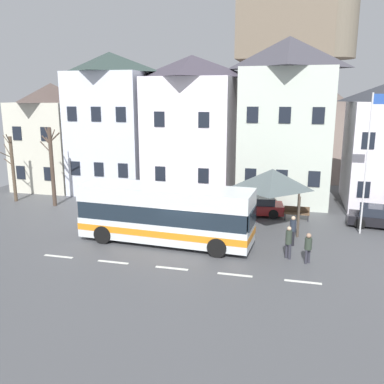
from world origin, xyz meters
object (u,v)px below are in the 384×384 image
(townhouse_00, at_px, (54,136))
(hilltop_castle, at_px, (283,101))
(public_bench, at_px, (297,213))
(bus_shelter, at_px, (272,179))
(flagpole, at_px, (369,156))
(parked_car_00, at_px, (141,200))
(bare_tree_01, at_px, (52,165))
(pedestrian_01, at_px, (308,246))
(townhouse_01, at_px, (112,124))
(townhouse_02, at_px, (192,127))
(parked_car_02, at_px, (254,206))
(pedestrian_00, at_px, (293,229))
(townhouse_03, at_px, (286,121))
(pedestrian_02, at_px, (289,241))
(parked_car_01, at_px, (383,217))
(transit_bus, at_px, (166,215))
(bare_tree_00, at_px, (13,168))

(townhouse_00, bearing_deg, hilltop_castle, 51.02)
(public_bench, bearing_deg, townhouse_00, 165.47)
(bus_shelter, xyz_separation_m, flagpole, (5.30, -0.08, 1.65))
(bus_shelter, relative_size, public_bench, 2.24)
(parked_car_00, xyz_separation_m, flagpole, (14.60, -2.08, 3.99))
(townhouse_00, xyz_separation_m, public_bench, (20.90, -5.42, -4.02))
(public_bench, xyz_separation_m, bare_tree_01, (-17.38, -0.70, 2.60))
(pedestrian_01, bearing_deg, townhouse_01, 142.11)
(pedestrian_01, height_order, flagpole, flagpole)
(parked_car_00, distance_m, bare_tree_01, 7.00)
(townhouse_02, bearing_deg, hilltop_castle, 75.09)
(townhouse_01, relative_size, public_bench, 6.98)
(parked_car_02, height_order, pedestrian_01, pedestrian_01)
(pedestrian_00, bearing_deg, bus_shelter, 114.04)
(townhouse_03, relative_size, pedestrian_02, 7.26)
(townhouse_03, relative_size, parked_car_01, 2.80)
(hilltop_castle, bearing_deg, townhouse_03, -87.27)
(transit_bus, bearing_deg, townhouse_02, 100.75)
(transit_bus, bearing_deg, bare_tree_00, 160.84)
(parked_car_01, distance_m, bare_tree_01, 22.69)
(townhouse_02, height_order, pedestrian_01, townhouse_02)
(townhouse_01, relative_size, transit_bus, 1.17)
(townhouse_03, height_order, bus_shelter, townhouse_03)
(hilltop_castle, height_order, pedestrian_00, hilltop_castle)
(parked_car_00, height_order, pedestrian_00, pedestrian_00)
(bus_shelter, xyz_separation_m, bare_tree_00, (-19.48, 1.57, -0.40))
(townhouse_03, bearing_deg, hilltop_castle, 92.73)
(transit_bus, relative_size, pedestrian_01, 6.34)
(bare_tree_00, distance_m, bare_tree_01, 3.73)
(parked_car_01, bearing_deg, pedestrian_01, -116.04)
(townhouse_03, relative_size, bus_shelter, 3.34)
(townhouse_02, distance_m, pedestrian_02, 15.30)
(townhouse_01, distance_m, pedestrian_01, 20.42)
(hilltop_castle, distance_m, pedestrian_02, 36.00)
(bare_tree_00, bearing_deg, parked_car_00, 2.37)
(townhouse_00, height_order, townhouse_02, townhouse_02)
(bus_shelter, relative_size, pedestrian_01, 2.37)
(townhouse_02, distance_m, transit_bus, 12.19)
(parked_car_02, bearing_deg, bare_tree_01, -3.19)
(transit_bus, distance_m, public_bench, 9.40)
(bare_tree_00, bearing_deg, transit_bus, -22.85)
(bus_shelter, relative_size, pedestrian_02, 2.17)
(pedestrian_00, relative_size, flagpole, 0.20)
(townhouse_01, xyz_separation_m, pedestrian_02, (14.74, -11.82, -4.74))
(townhouse_01, bearing_deg, townhouse_03, 2.13)
(bare_tree_00, height_order, bare_tree_01, bare_tree_01)
(hilltop_castle, bearing_deg, pedestrian_00, -86.51)
(public_bench, bearing_deg, bare_tree_00, -179.33)
(townhouse_02, xyz_separation_m, parked_car_01, (13.59, -5.59, -4.86))
(parked_car_01, height_order, pedestrian_00, pedestrian_00)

